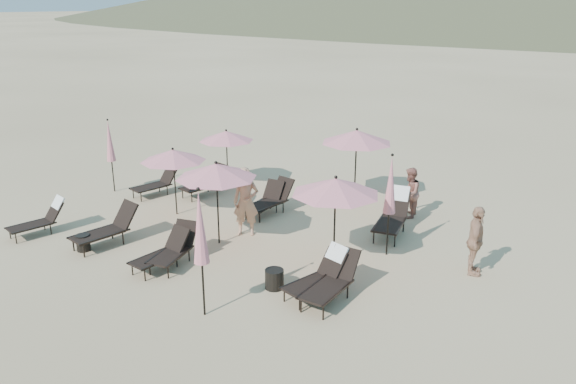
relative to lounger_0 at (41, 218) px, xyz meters
The scene contains 25 objects.
ground 5.91m from the lounger_0, ahead, with size 800.00×800.00×0.00m, color #D6BA8C.
lounger_0 is the anchor object (origin of this frame).
lounger_1 2.23m from the lounger_0, 10.65° to the left, with size 1.07×1.91×1.04m.
lounger_2 4.41m from the lounger_0, ahead, with size 0.80×1.61×0.89m.
lounger_3 4.55m from the lounger_0, ahead, with size 0.90×1.69×0.92m.
lounger_4 8.36m from the lounger_0, ahead, with size 1.03×1.71×1.01m.
lounger_5 8.70m from the lounger_0, ahead, with size 0.73×1.74×0.99m.
lounger_6 4.18m from the lounger_0, 84.45° to the left, with size 1.00×1.71×0.92m.
lounger_7 5.34m from the lounger_0, 69.77° to the left, with size 1.04×1.78×0.96m.
lounger_8 6.42m from the lounger_0, 45.03° to the left, with size 0.66×1.60×0.91m.
lounger_9 6.60m from the lounger_0, 45.15° to the left, with size 0.95×1.80×0.98m.
lounger_10 9.86m from the lounger_0, 31.29° to the left, with size 0.95×1.97×1.18m.
umbrella_open_0 4.06m from the lounger_0, 54.63° to the left, with size 1.96×1.96×2.11m.
umbrella_open_1 5.33m from the lounger_0, 23.33° to the left, with size 2.14×2.14×2.30m.
umbrella_open_2 8.44m from the lounger_0, 16.91° to the left, with size 2.15×2.15×2.32m.
umbrella_open_3 6.61m from the lounger_0, 73.21° to the left, with size 1.90×1.90×2.05m.
umbrella_open_4 9.64m from the lounger_0, 47.55° to the left, with size 2.27×2.27×2.45m.
umbrella_closed_0 6.93m from the lounger_0, ahead, with size 0.33×0.33×2.80m.
umbrella_closed_1 9.67m from the lounger_0, 22.34° to the left, with size 0.32×0.32×2.70m.
umbrella_closed_2 4.07m from the lounger_0, 106.97° to the left, with size 0.30×0.30×2.54m.
side_table_0 1.94m from the lounger_0, ahead, with size 0.36×0.36×0.44m, color black.
side_table_1 7.34m from the lounger_0, ahead, with size 0.43×0.43×0.45m, color black.
beachgoer_a 5.77m from the lounger_0, 30.36° to the left, with size 0.70×0.46×1.93m, color tan.
beachgoer_b 10.65m from the lounger_0, 37.79° to the left, with size 0.75×0.58×1.54m, color #A56355.
beachgoer_c 11.61m from the lounger_0, 18.49° to the left, with size 1.00×0.42×1.70m, color tan.
Camera 1 is at (7.56, -9.40, 6.16)m, focal length 35.00 mm.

